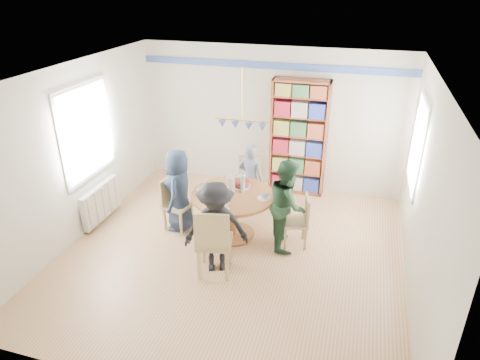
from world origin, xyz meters
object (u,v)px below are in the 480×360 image
at_px(chair_left, 173,201).
at_px(chair_near, 213,240).
at_px(dining_table, 233,205).
at_px(person_near, 216,228).
at_px(person_right, 287,204).
at_px(person_far, 250,178).
at_px(bookshelf, 299,139).
at_px(person_left, 179,190).
at_px(radiator, 101,202).
at_px(chair_right, 300,219).
at_px(chair_far, 251,179).

distance_m(chair_left, chair_near, 1.47).
distance_m(dining_table, person_near, 0.90).
bearing_deg(person_right, dining_table, 74.97).
relative_size(chair_near, person_far, 0.85).
xyz_separation_m(person_far, bookshelf, (0.66, 0.98, 0.45)).
bearing_deg(person_left, bookshelf, 132.32).
height_order(radiator, dining_table, dining_table).
relative_size(person_right, person_near, 1.04).
xyz_separation_m(dining_table, chair_near, (0.05, -1.05, 0.03)).
relative_size(chair_left, person_right, 0.62).
distance_m(chair_near, bookshelf, 3.02).
xyz_separation_m(person_left, person_far, (0.96, 0.89, -0.07)).
bearing_deg(person_right, bookshelf, -9.00).
xyz_separation_m(person_right, person_near, (-0.83, -0.87, -0.03)).
height_order(person_far, person_near, person_near).
bearing_deg(chair_right, chair_near, -132.89).
height_order(person_left, person_far, person_left).
height_order(chair_far, bookshelf, bookshelf).
bearing_deg(person_far, person_left, 50.84).
bearing_deg(chair_far, chair_right, -44.14).
height_order(chair_far, person_left, person_left).
height_order(person_right, bookshelf, bookshelf).
bearing_deg(person_near, chair_near, -106.60).
distance_m(radiator, chair_far, 2.60).
bearing_deg(chair_far, radiator, -151.37).
distance_m(chair_right, chair_near, 1.49).
bearing_deg(bookshelf, chair_right, -79.00).
distance_m(radiator, dining_table, 2.29).
bearing_deg(bookshelf, chair_left, -132.13).
xyz_separation_m(chair_left, person_far, (1.05, 0.92, 0.14)).
bearing_deg(person_right, person_left, 75.89).
distance_m(chair_left, chair_right, 2.07).
height_order(chair_right, bookshelf, bookshelf).
xyz_separation_m(chair_right, chair_near, (-1.01, -1.09, 0.12)).
xyz_separation_m(dining_table, person_right, (0.86, -0.02, 0.16)).
height_order(chair_right, chair_near, chair_near).
height_order(chair_left, person_far, person_far).
bearing_deg(chair_near, chair_far, 91.24).
distance_m(radiator, person_right, 3.16).
height_order(chair_near, person_far, person_far).
height_order(dining_table, chair_right, chair_right).
distance_m(chair_left, bookshelf, 2.62).
xyz_separation_m(chair_near, bookshelf, (0.66, 2.91, 0.49)).
bearing_deg(person_right, person_far, 28.25).
relative_size(radiator, chair_far, 1.05).
height_order(radiator, chair_far, chair_far).
bearing_deg(chair_left, radiator, -173.31).
distance_m(dining_table, chair_far, 1.06).
bearing_deg(radiator, chair_near, -20.53).
bearing_deg(chair_left, person_near, -39.62).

